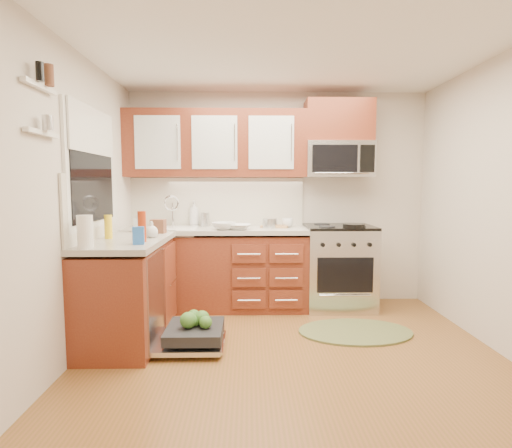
{
  "coord_description": "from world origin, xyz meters",
  "views": [
    {
      "loc": [
        -0.35,
        -3.06,
        1.4
      ],
      "look_at": [
        -0.28,
        0.85,
        1.03
      ],
      "focal_mm": 28.0,
      "sensor_mm": 36.0,
      "label": 1
    }
  ],
  "objects_px": {
    "cutting_board": "(275,226)",
    "bowl_b": "(224,226)",
    "range": "(338,267)",
    "cup": "(287,223)",
    "sink": "(169,239)",
    "rug": "(355,332)",
    "skillet": "(354,226)",
    "microwave": "(338,160)",
    "paper_towel_roll": "(85,232)",
    "upper_cabinets": "(216,144)",
    "dishwasher": "(190,336)",
    "bowl_a": "(239,227)",
    "stock_pot": "(270,223)"
  },
  "relations": [
    {
      "from": "cutting_board",
      "to": "bowl_b",
      "type": "relative_size",
      "value": 1.21
    },
    {
      "from": "range",
      "to": "cup",
      "type": "relative_size",
      "value": 7.18
    },
    {
      "from": "sink",
      "to": "rug",
      "type": "xyz_separation_m",
      "value": [
        1.92,
        -0.8,
        -0.79
      ]
    },
    {
      "from": "skillet",
      "to": "microwave",
      "type": "bearing_deg",
      "value": 105.23
    },
    {
      "from": "range",
      "to": "bowl_b",
      "type": "xyz_separation_m",
      "value": [
        -1.3,
        -0.18,
        0.49
      ]
    },
    {
      "from": "sink",
      "to": "paper_towel_roll",
      "type": "distance_m",
      "value": 1.5
    },
    {
      "from": "sink",
      "to": "cup",
      "type": "xyz_separation_m",
      "value": [
        1.35,
        0.08,
        0.18
      ]
    },
    {
      "from": "upper_cabinets",
      "to": "range",
      "type": "relative_size",
      "value": 2.16
    },
    {
      "from": "sink",
      "to": "bowl_b",
      "type": "bearing_deg",
      "value": -15.12
    },
    {
      "from": "cutting_board",
      "to": "dishwasher",
      "type": "bearing_deg",
      "value": -123.86
    },
    {
      "from": "skillet",
      "to": "bowl_a",
      "type": "distance_m",
      "value": 1.24
    },
    {
      "from": "range",
      "to": "microwave",
      "type": "distance_m",
      "value": 1.23
    },
    {
      "from": "paper_towel_roll",
      "to": "bowl_b",
      "type": "height_order",
      "value": "paper_towel_roll"
    },
    {
      "from": "dishwasher",
      "to": "cutting_board",
      "type": "bearing_deg",
      "value": 56.14
    },
    {
      "from": "bowl_a",
      "to": "upper_cabinets",
      "type": "bearing_deg",
      "value": 129.81
    },
    {
      "from": "dishwasher",
      "to": "cutting_board",
      "type": "distance_m",
      "value": 1.68
    },
    {
      "from": "cutting_board",
      "to": "bowl_a",
      "type": "xyz_separation_m",
      "value": [
        -0.4,
        -0.26,
        0.02
      ]
    },
    {
      "from": "bowl_b",
      "to": "cup",
      "type": "height_order",
      "value": "cup"
    },
    {
      "from": "range",
      "to": "dishwasher",
      "type": "xyz_separation_m",
      "value": [
        -1.54,
        -1.13,
        -0.38
      ]
    },
    {
      "from": "skillet",
      "to": "paper_towel_roll",
      "type": "xyz_separation_m",
      "value": [
        -2.38,
        -1.2,
        0.08
      ]
    },
    {
      "from": "rug",
      "to": "bowl_a",
      "type": "xyz_separation_m",
      "value": [
        -1.12,
        0.63,
        0.95
      ]
    },
    {
      "from": "paper_towel_roll",
      "to": "bowl_b",
      "type": "relative_size",
      "value": 1.0
    },
    {
      "from": "paper_towel_roll",
      "to": "skillet",
      "type": "bearing_deg",
      "value": 26.75
    },
    {
      "from": "upper_cabinets",
      "to": "skillet",
      "type": "relative_size",
      "value": 8.75
    },
    {
      "from": "cup",
      "to": "dishwasher",
      "type": "bearing_deg",
      "value": -128.59
    },
    {
      "from": "microwave",
      "to": "dishwasher",
      "type": "height_order",
      "value": "microwave"
    },
    {
      "from": "skillet",
      "to": "cup",
      "type": "bearing_deg",
      "value": 155.12
    },
    {
      "from": "rug",
      "to": "sink",
      "type": "bearing_deg",
      "value": 157.28
    },
    {
      "from": "bowl_a",
      "to": "stock_pot",
      "type": "bearing_deg",
      "value": 30.98
    },
    {
      "from": "bowl_b",
      "to": "paper_towel_roll",
      "type": "bearing_deg",
      "value": -127.63
    },
    {
      "from": "stock_pot",
      "to": "cutting_board",
      "type": "bearing_deg",
      "value": 40.6
    },
    {
      "from": "rug",
      "to": "bowl_b",
      "type": "distance_m",
      "value": 1.72
    },
    {
      "from": "microwave",
      "to": "paper_towel_roll",
      "type": "distance_m",
      "value": 2.84
    },
    {
      "from": "rug",
      "to": "bowl_b",
      "type": "xyz_separation_m",
      "value": [
        -1.29,
        0.63,
        0.95
      ]
    },
    {
      "from": "microwave",
      "to": "bowl_b",
      "type": "xyz_separation_m",
      "value": [
        -1.3,
        -0.3,
        -0.74
      ]
    },
    {
      "from": "microwave",
      "to": "sink",
      "type": "relative_size",
      "value": 1.23
    },
    {
      "from": "sink",
      "to": "paper_towel_roll",
      "type": "xyz_separation_m",
      "value": [
        -0.35,
        -1.44,
        0.25
      ]
    },
    {
      "from": "microwave",
      "to": "bowl_a",
      "type": "height_order",
      "value": "microwave"
    },
    {
      "from": "rug",
      "to": "bowl_b",
      "type": "bearing_deg",
      "value": 153.84
    },
    {
      "from": "dishwasher",
      "to": "cup",
      "type": "xyz_separation_m",
      "value": [
        0.96,
        1.2,
        0.88
      ]
    },
    {
      "from": "sink",
      "to": "bowl_a",
      "type": "relative_size",
      "value": 2.51
    },
    {
      "from": "microwave",
      "to": "sink",
      "type": "bearing_deg",
      "value": -176.15
    },
    {
      "from": "rug",
      "to": "cup",
      "type": "height_order",
      "value": "cup"
    },
    {
      "from": "range",
      "to": "cup",
      "type": "distance_m",
      "value": 0.77
    },
    {
      "from": "stock_pot",
      "to": "bowl_a",
      "type": "height_order",
      "value": "stock_pot"
    },
    {
      "from": "microwave",
      "to": "cup",
      "type": "distance_m",
      "value": 0.93
    },
    {
      "from": "cutting_board",
      "to": "paper_towel_roll",
      "type": "distance_m",
      "value": 2.18
    },
    {
      "from": "range",
      "to": "stock_pot",
      "type": "relative_size",
      "value": 5.42
    },
    {
      "from": "range",
      "to": "cutting_board",
      "type": "relative_size",
      "value": 3.08
    },
    {
      "from": "upper_cabinets",
      "to": "bowl_a",
      "type": "height_order",
      "value": "upper_cabinets"
    }
  ]
}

